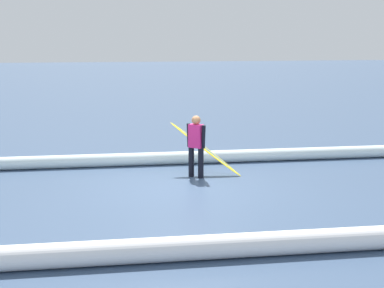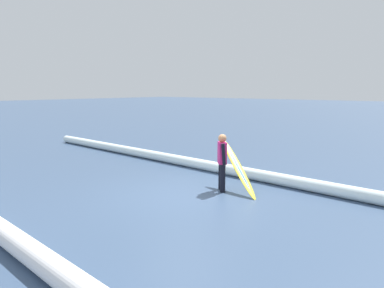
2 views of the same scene
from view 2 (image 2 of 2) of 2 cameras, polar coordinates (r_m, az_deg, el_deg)
ground_plane at (r=9.42m, az=-1.13°, el=-8.03°), size 156.05×156.05×0.00m
surfer at (r=9.58m, az=4.82°, el=-2.44°), size 0.39×0.47×1.54m
surfboard at (r=9.70m, az=7.31°, el=-3.67°), size 1.78×1.14×1.32m
wave_crest_foreground at (r=11.53m, az=5.63°, el=-4.04°), size 20.62×1.27×0.35m
wave_crest_midground at (r=7.14m, az=-27.09°, el=-13.04°), size 20.50×1.44×0.38m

